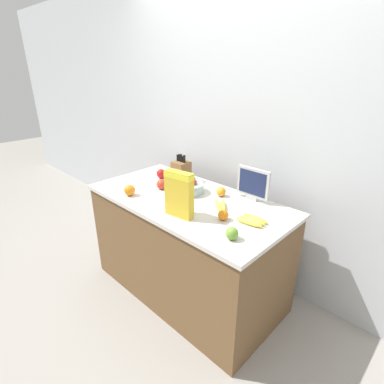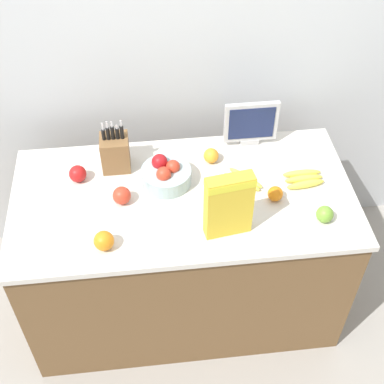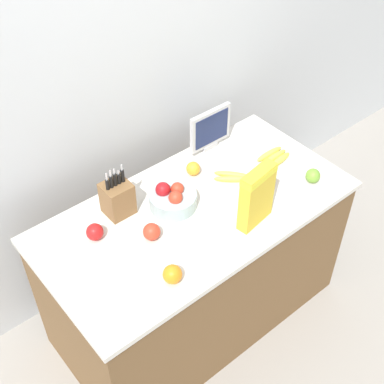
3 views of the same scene
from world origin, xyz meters
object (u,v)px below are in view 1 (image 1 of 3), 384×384
Objects in this scene: apple_rear at (232,233)px; orange_mid_right at (223,215)px; knife_block at (181,171)px; banana_bunch_left at (221,206)px; apple_leftmost at (161,174)px; cereal_box at (179,192)px; orange_back_center at (130,190)px; small_monitor at (253,183)px; orange_front_center at (221,192)px; fruit_bowl at (189,187)px; banana_bunch_right at (252,220)px; apple_rightmost at (162,184)px.

orange_mid_right is (-0.19, 0.15, -0.00)m from apple_rear.
orange_mid_right is at bearing -23.11° from knife_block.
apple_leftmost is at bearing 172.42° from banana_bunch_left.
apple_rear is (0.43, 0.01, -0.13)m from cereal_box.
knife_block is 3.22× the size of orange_back_center.
banana_bunch_left is 2.29× the size of apple_leftmost.
orange_mid_right is 0.82× the size of orange_back_center.
apple_leftmost reaches higher than orange_mid_right.
small_monitor is 3.56× the size of orange_front_center.
knife_block reaches higher than orange_front_center.
banana_bunch_left is 0.72m from orange_back_center.
knife_block is at bearing 156.89° from orange_mid_right.
apple_leftmost is (-0.41, 0.06, -0.01)m from fruit_bowl.
orange_front_center is (-0.01, 0.45, -0.13)m from cereal_box.
banana_bunch_right is at bearing -6.31° from fruit_bowl.
orange_back_center reaches higher than banana_bunch_left.
apple_leftmost is (-1.08, 0.38, 0.00)m from apple_rear.
banana_bunch_left is at bearing -16.86° from knife_block.
knife_block reaches higher than orange_back_center.
banana_bunch_left is 0.99× the size of banana_bunch_right.
apple_leftmost is 0.92m from orange_mid_right.
apple_rear is 1.02× the size of orange_front_center.
orange_back_center reaches higher than apple_leftmost.
knife_block is at bearing 163.14° from banana_bunch_left.
orange_mid_right is at bearing 140.99° from apple_rear.
orange_mid_right is at bearing -19.36° from fruit_bowl.
banana_bunch_right is at bearing -24.61° from orange_front_center.
apple_rightmost is 0.90m from apple_rear.
apple_rear is at bearing -19.31° from apple_leftmost.
small_monitor is 0.85× the size of cereal_box.
cereal_box reaches higher than apple_leftmost.
orange_front_center reaches higher than banana_bunch_right.
small_monitor is (0.67, 0.09, 0.04)m from knife_block.
small_monitor is 3.78× the size of orange_mid_right.
banana_bunch_right is at bearing -55.83° from small_monitor.
fruit_bowl is at bearing 27.58° from apple_rightmost.
orange_front_center is at bearing 131.34° from orange_mid_right.
orange_back_center is (-0.06, -0.50, -0.05)m from knife_block.
apple_rightmost reaches higher than orange_mid_right.
cereal_box reaches higher than apple_rightmost.
orange_mid_right is at bearing -83.89° from small_monitor.
apple_rightmost is 0.26m from apple_leftmost.
apple_leftmost is at bearing 106.24° from orange_back_center.
small_monitor reaches higher than fruit_bowl.
orange_back_center is at bearing -73.76° from apple_leftmost.
knife_block is 1.47× the size of banana_bunch_right.
knife_block is 0.46m from orange_front_center.
orange_front_center is (-0.25, 0.29, 0.00)m from orange_mid_right.
orange_front_center is at bearing 27.43° from apple_rightmost.
small_monitor is at bearing 61.35° from cereal_box.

